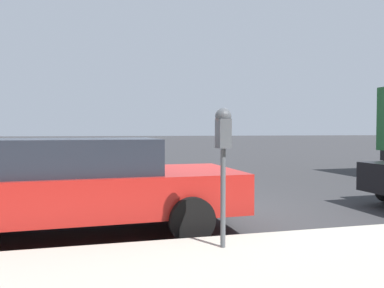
{
  "coord_description": "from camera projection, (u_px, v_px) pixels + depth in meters",
  "views": [
    {
      "loc": [
        -6.79,
        1.56,
        1.54
      ],
      "look_at": [
        -2.27,
        0.43,
        1.38
      ],
      "focal_mm": 35.0,
      "sensor_mm": 36.0,
      "label": 1
    }
  ],
  "objects": [
    {
      "name": "ground_plane",
      "position": [
        185.0,
        213.0,
        7.01
      ],
      "size": [
        220.0,
        220.0,
        0.0
      ],
      "primitive_type": "plane",
      "color": "#333335"
    },
    {
      "name": "parking_meter",
      "position": [
        223.0,
        141.0,
        4.34
      ],
      "size": [
        0.21,
        0.19,
        1.63
      ],
      "color": "#4C5156",
      "rests_on": "sidewalk"
    },
    {
      "name": "car_red",
      "position": [
        72.0,
        183.0,
        5.6
      ],
      "size": [
        2.25,
        5.01,
        1.42
      ],
      "rotation": [
        0.0,
        0.0,
        3.17
      ],
      "color": "#B21E19",
      "rests_on": "ground_plane"
    }
  ]
}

